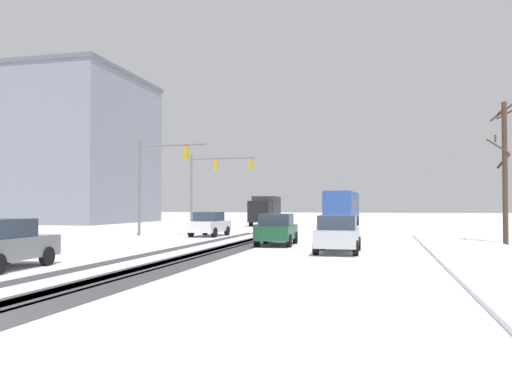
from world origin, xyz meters
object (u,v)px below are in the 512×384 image
traffic_signal_far_left (213,176)px  bus_oncoming (342,206)px  car_white_lead (209,224)px  car_grey_fourth (0,244)px  bare_tree_sidewalk_mid (505,167)px  office_building_far_left_block (39,150)px  car_silver_third (338,234)px  box_truck_delivery (265,210)px  car_dark_green_second (277,229)px  traffic_signal_near_left (157,171)px

traffic_signal_far_left → bus_oncoming: 14.11m
car_white_lead → car_grey_fourth: 19.01m
bare_tree_sidewalk_mid → office_building_far_left_block: 55.31m
car_silver_third → box_truck_delivery: size_ratio=0.55×
car_dark_green_second → car_silver_third: bearing=-47.1°
bus_oncoming → traffic_signal_far_left: bearing=-138.3°
car_silver_third → bus_oncoming: (-1.95, 29.13, 1.18)m
office_building_far_left_block → bus_oncoming: bearing=-7.3°
bare_tree_sidewalk_mid → car_white_lead: bearing=167.8°
bus_oncoming → bare_tree_sidewalk_mid: bearing=-65.9°
car_dark_green_second → bare_tree_sidewalk_mid: 12.37m
car_silver_third → office_building_far_left_block: 52.91m
car_dark_green_second → office_building_far_left_block: office_building_far_left_block is taller
box_truck_delivery → car_silver_third: bearing=-71.7°
office_building_far_left_block → car_dark_green_second: bearing=-39.8°
car_white_lead → car_silver_third: size_ratio=1.01×
bus_oncoming → office_building_far_left_block: 38.75m
car_white_lead → box_truck_delivery: size_ratio=0.56×
traffic_signal_far_left → bus_oncoming: bearing=41.7°
traffic_signal_near_left → box_truck_delivery: size_ratio=0.87×
bus_oncoming → traffic_signal_near_left: bearing=-119.8°
car_silver_third → office_building_far_left_block: (-39.76, 33.95, 8.15)m
traffic_signal_far_left → office_building_far_left_block: 31.14m
box_truck_delivery → bare_tree_sidewalk_mid: bearing=-52.5°
car_dark_green_second → car_grey_fourth: (-6.52, -12.24, 0.00)m
bare_tree_sidewalk_mid → traffic_signal_far_left: bearing=147.0°
car_grey_fourth → bare_tree_sidewalk_mid: (18.08, 15.21, 3.24)m
bus_oncoming → box_truck_delivery: bearing=172.3°
bus_oncoming → box_truck_delivery: 8.12m
traffic_signal_near_left → box_truck_delivery: (2.97, 20.32, -2.73)m
car_silver_third → bus_oncoming: 29.22m
traffic_signal_far_left → car_grey_fourth: (2.33, -28.45, -3.82)m
car_white_lead → car_dark_green_second: (5.96, -6.76, 0.00)m
traffic_signal_near_left → box_truck_delivery: traffic_signal_near_left is taller
box_truck_delivery → car_dark_green_second: bearing=-76.1°
car_white_lead → car_dark_green_second: size_ratio=1.00×
traffic_signal_far_left → traffic_signal_near_left: 10.04m
car_dark_green_second → office_building_far_left_block: bearing=140.2°
car_grey_fourth → office_building_far_left_block: 52.53m
traffic_signal_near_left → car_grey_fourth: (2.98, -18.44, -3.55)m
car_dark_green_second → car_white_lead: bearing=131.4°
office_building_far_left_block → bare_tree_sidewalk_mid: bearing=-29.7°
car_silver_third → office_building_far_left_block: size_ratio=0.16×
car_grey_fourth → bus_oncoming: size_ratio=0.38×
traffic_signal_far_left → box_truck_delivery: traffic_signal_far_left is taller
car_grey_fourth → bare_tree_sidewalk_mid: size_ratio=0.54×
car_grey_fourth → bare_tree_sidewalk_mid: bare_tree_sidewalk_mid is taller
box_truck_delivery → bare_tree_sidewalk_mid: size_ratio=0.96×
car_white_lead → car_grey_fourth: bearing=-91.7°
traffic_signal_near_left → car_white_lead: (3.55, 0.57, -3.55)m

